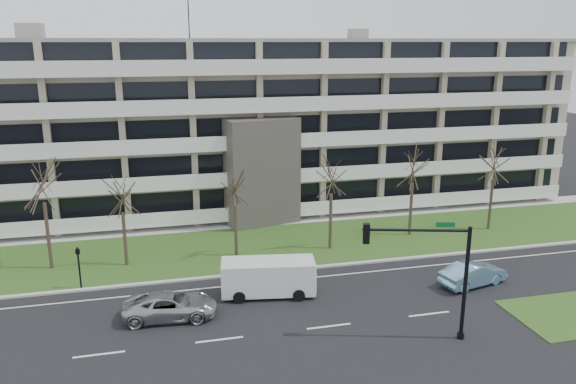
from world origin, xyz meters
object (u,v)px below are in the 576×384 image
object	(u,v)px
silver_pickup	(170,306)
blue_sedan	(473,274)
white_van	(269,274)
pedestrian_signal	(79,263)
traffic_signal	(431,264)

from	to	relation	value
silver_pickup	blue_sedan	distance (m)	18.92
silver_pickup	white_van	world-z (taller)	white_van
blue_sedan	white_van	distance (m)	13.00
silver_pickup	white_van	size ratio (longest dim) A/B	0.88
silver_pickup	pedestrian_signal	size ratio (longest dim) A/B	1.86
silver_pickup	traffic_signal	xyz separation A→B (m)	(12.95, -5.46, 3.41)
traffic_signal	pedestrian_signal	size ratio (longest dim) A/B	2.28
white_van	pedestrian_signal	xyz separation A→B (m)	(-11.35, 3.55, 0.47)
silver_pickup	blue_sedan	xyz separation A→B (m)	(18.92, -0.12, 0.03)
silver_pickup	traffic_signal	distance (m)	14.47
white_van	silver_pickup	bearing A→B (deg)	-155.99
blue_sedan	traffic_signal	bearing A→B (deg)	117.66
pedestrian_signal	blue_sedan	bearing A→B (deg)	-24.88
traffic_signal	pedestrian_signal	bearing A→B (deg)	165.62
white_van	traffic_signal	size ratio (longest dim) A/B	0.93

